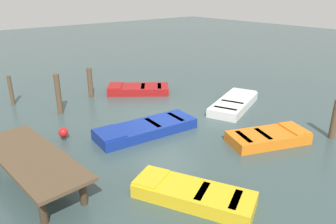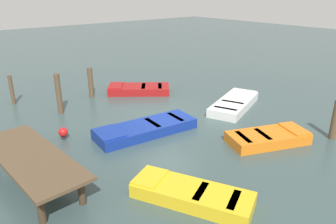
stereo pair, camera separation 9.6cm
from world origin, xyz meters
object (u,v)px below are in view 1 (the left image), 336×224
object	(u,v)px
mooring_piling_near_right	(90,83)
rowboat_yellow	(192,194)
rowboat_red	(138,89)
rowboat_orange	(268,137)
mooring_piling_far_left	(335,119)
marker_buoy	(63,133)
rowboat_white	(234,103)
dock_segment	(32,159)
rowboat_blue	(145,129)
mooring_piling_mid_right	(11,90)
mooring_piling_far_right	(58,94)

from	to	relation	value
mooring_piling_near_right	rowboat_yellow	bearing A→B (deg)	168.01
rowboat_red	rowboat_orange	bearing A→B (deg)	129.52
mooring_piling_far_left	marker_buoy	xyz separation A→B (m)	(6.60, 8.11, -0.50)
rowboat_red	marker_buoy	xyz separation A→B (m)	(-3.06, 5.64, 0.07)
mooring_piling_far_left	rowboat_orange	bearing A→B (deg)	58.50
rowboat_white	marker_buoy	world-z (taller)	marker_buoy
rowboat_red	mooring_piling_far_left	bearing A→B (deg)	142.25
mooring_piling_near_right	dock_segment	bearing A→B (deg)	141.32
marker_buoy	rowboat_white	bearing A→B (deg)	-103.66
rowboat_blue	rowboat_red	bearing A→B (deg)	-115.69
marker_buoy	mooring_piling_mid_right	bearing A→B (deg)	3.24
mooring_piling_near_right	mooring_piling_mid_right	world-z (taller)	mooring_piling_near_right
mooring_piling_near_right	mooring_piling_mid_right	size ratio (longest dim) A/B	1.07
mooring_piling_far_right	rowboat_yellow	bearing A→B (deg)	-179.19
dock_segment	rowboat_red	bearing A→B (deg)	-58.06
rowboat_blue	rowboat_yellow	size ratio (longest dim) A/B	1.22
rowboat_yellow	mooring_piling_far_right	bearing A→B (deg)	-25.12
dock_segment	rowboat_orange	world-z (taller)	dock_segment
rowboat_yellow	dock_segment	bearing A→B (deg)	14.08
rowboat_orange	mooring_piling_far_right	size ratio (longest dim) A/B	1.73
dock_segment	rowboat_red	distance (m)	9.31
rowboat_red	mooring_piling_mid_right	size ratio (longest dim) A/B	2.36
rowboat_yellow	marker_buoy	size ratio (longest dim) A/B	7.26
mooring_piling_near_right	rowboat_blue	bearing A→B (deg)	174.71
rowboat_orange	mooring_piling_near_right	size ratio (longest dim) A/B	2.06
mooring_piling_near_right	marker_buoy	xyz separation A→B (m)	(-4.11, 3.29, -0.51)
dock_segment	mooring_piling_near_right	world-z (taller)	mooring_piling_near_right
rowboat_orange	mooring_piling_mid_right	size ratio (longest dim) A/B	2.20
rowboat_blue	rowboat_white	size ratio (longest dim) A/B	1.08
rowboat_blue	mooring_piling_mid_right	size ratio (longest dim) A/B	2.86
rowboat_orange	mooring_piling_near_right	world-z (taller)	mooring_piling_near_right
rowboat_red	mooring_piling_far_right	world-z (taller)	mooring_piling_far_right
rowboat_yellow	mooring_piling_near_right	bearing A→B (deg)	-37.92
rowboat_white	marker_buoy	bearing A→B (deg)	144.85
rowboat_yellow	mooring_piling_mid_right	bearing A→B (deg)	-18.73
mooring_piling_mid_right	marker_buoy	bearing A→B (deg)	-176.76
rowboat_yellow	mooring_piling_far_right	size ratio (longest dim) A/B	1.84
rowboat_white	mooring_piling_mid_right	bearing A→B (deg)	116.24
rowboat_orange	mooring_piling_far_right	distance (m)	9.39
rowboat_yellow	mooring_piling_far_left	size ratio (longest dim) A/B	2.21
rowboat_yellow	marker_buoy	xyz separation A→B (m)	(5.99, 1.14, 0.07)
mooring_piling_near_right	mooring_piling_mid_right	xyz separation A→B (m)	(1.43, 3.60, -0.05)
rowboat_white	rowboat_yellow	bearing A→B (deg)	-170.40
mooring_piling_mid_right	mooring_piling_near_right	bearing A→B (deg)	-111.69
rowboat_yellow	mooring_piling_near_right	world-z (taller)	mooring_piling_near_right
mooring_piling_far_right	mooring_piling_far_left	world-z (taller)	mooring_piling_far_right
dock_segment	rowboat_yellow	world-z (taller)	dock_segment
dock_segment	rowboat_white	bearing A→B (deg)	-91.22
rowboat_yellow	mooring_piling_mid_right	size ratio (longest dim) A/B	2.34
mooring_piling_mid_right	marker_buoy	xyz separation A→B (m)	(-5.54, -0.31, -0.46)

